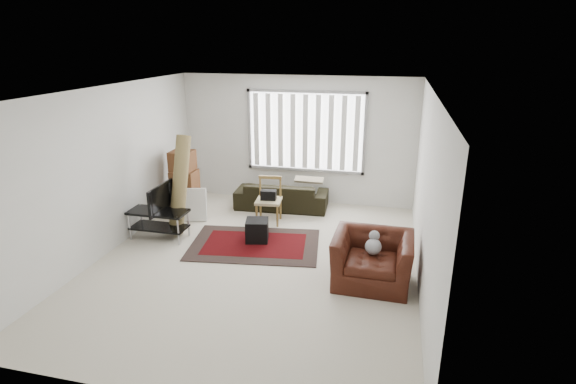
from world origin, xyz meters
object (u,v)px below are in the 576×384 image
armchair (372,256)px  moving_boxes (185,185)px  sofa (282,191)px  tv_stand (159,218)px  side_chair (269,198)px

armchair → moving_boxes: bearing=155.1°
armchair → sofa: bearing=128.8°
tv_stand → sofa: size_ratio=0.54×
side_chair → armchair: bearing=-47.8°
tv_stand → moving_boxes: 1.26m
sofa → armchair: 3.35m
sofa → armchair: bearing=123.9°
tv_stand → sofa: sofa is taller
side_chair → sofa: bearing=80.3°
sofa → side_chair: side_chair is taller
side_chair → armchair: 2.79m
moving_boxes → side_chair: moving_boxes is taller
moving_boxes → sofa: size_ratio=0.68×
moving_boxes → sofa: (1.83, 0.74, -0.24)m
tv_stand → side_chair: side_chair is taller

